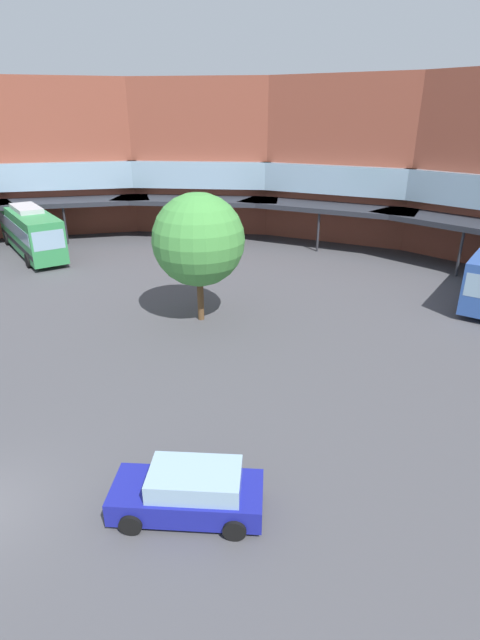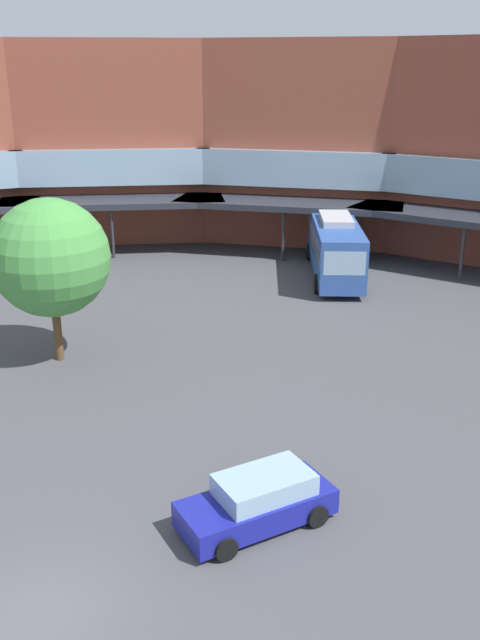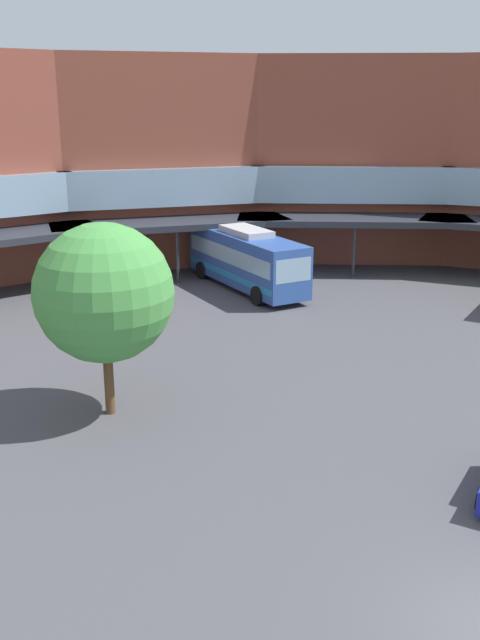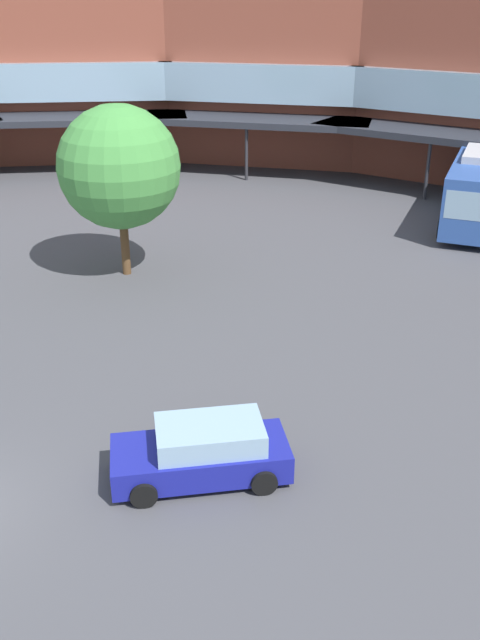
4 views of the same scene
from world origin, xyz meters
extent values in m
cube|color=brown|center=(0.00, 39.09, 6.92)|extent=(15.03, 6.00, 13.85)
cube|color=#8CADC6|center=(0.00, 38.49, 5.54)|extent=(13.53, 6.24, 2.42)
cube|color=#282B33|center=(0.00, 34.09, 3.46)|extent=(15.03, 4.00, 0.40)
cylinder|color=#2D2D33|center=(0.00, 32.49, 1.73)|extent=(0.20, 0.20, 3.46)
cube|color=brown|center=(-13.39, 36.72, 6.92)|extent=(16.18, 10.78, 13.85)
cube|color=#8CADC6|center=(-13.18, 36.16, 5.54)|extent=(14.85, 10.50, 2.42)
cube|color=#282B33|center=(-11.67, 32.03, 3.46)|extent=(15.49, 8.91, 0.40)
cylinder|color=#2D2D33|center=(-11.13, 30.52, 1.73)|extent=(0.20, 0.20, 3.46)
cube|color=brown|center=(-25.15, 29.92, 6.92)|extent=(15.37, 14.26, 13.85)
cube|color=#8CADC6|center=(-24.77, 29.46, 5.54)|extent=(14.37, 13.48, 2.42)
cube|color=#282B33|center=(-21.94, 26.09, 3.46)|extent=(14.08, 12.73, 0.40)
cylinder|color=#2D2D33|center=(-20.91, 24.87, 1.73)|extent=(0.20, 0.20, 3.46)
cube|color=#2D519E|center=(3.66, 29.87, 1.85)|extent=(4.64, 10.75, 3.00)
cube|color=#8CADC6|center=(3.66, 29.87, 2.21)|extent=(4.57, 10.14, 0.96)
cube|color=#267FBF|center=(3.66, 29.87, 1.01)|extent=(4.63, 10.55, 0.36)
cube|color=#8CADC6|center=(4.72, 24.80, 2.21)|extent=(2.22, 0.58, 1.32)
cylinder|color=black|center=(3.14, 26.13, 0.55)|extent=(0.52, 1.14, 1.10)
cylinder|color=black|center=(1.68, 33.08, 0.55)|extent=(0.52, 1.14, 1.10)
cube|color=navy|center=(4.27, 4.65, 0.55)|extent=(4.46, 4.30, 0.75)
cube|color=#8CADC6|center=(4.45, 4.82, 1.23)|extent=(3.02, 2.95, 0.60)
cylinder|color=black|center=(3.81, 3.01, 0.33)|extent=(0.63, 0.61, 0.66)
cylinder|color=black|center=(2.59, 4.33, 0.33)|extent=(0.63, 0.61, 0.66)
cylinder|color=black|center=(5.95, 4.98, 0.33)|extent=(0.63, 0.61, 0.66)
cylinder|color=black|center=(4.73, 6.30, 0.33)|extent=(0.63, 0.61, 0.66)
cylinder|color=brown|center=(-6.62, 14.07, 1.62)|extent=(0.36, 0.36, 3.24)
sphere|color=#479342|center=(-6.62, 14.07, 4.62)|extent=(5.00, 5.00, 5.00)
camera|label=1|loc=(13.08, -1.61, 10.86)|focal=26.75mm
camera|label=2|loc=(7.67, -11.46, 12.24)|focal=39.07mm
camera|label=3|loc=(-9.30, -11.00, 11.32)|focal=40.78mm
camera|label=4|loc=(12.93, -6.66, 11.19)|focal=39.12mm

